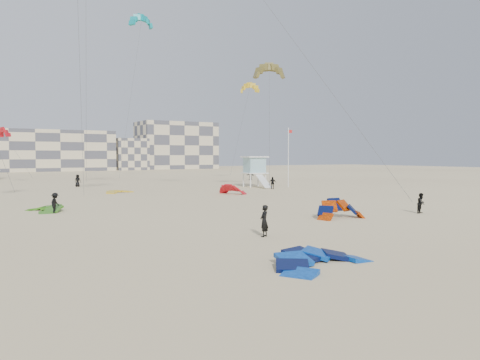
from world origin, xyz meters
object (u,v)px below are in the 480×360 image
kitesurfer_main (264,221)px  kite_ground_blue (320,265)px  kite_ground_orange (340,218)px  lifeguard_tower_near (255,172)px

kitesurfer_main → kite_ground_blue: bearing=43.7°
kite_ground_blue → kite_ground_orange: size_ratio=1.28×
kite_ground_orange → lifeguard_tower_near: bearing=73.1°
kite_ground_blue → lifeguard_tower_near: bearing=47.3°
kite_ground_blue → kitesurfer_main: 7.15m
kite_ground_blue → kite_ground_orange: kite_ground_orange is taller
kite_ground_orange → kitesurfer_main: kite_ground_orange is taller
kitesurfer_main → lifeguard_tower_near: size_ratio=0.29×
kitesurfer_main → kite_ground_orange: bearing=169.9°
kitesurfer_main → lifeguard_tower_near: (22.12, 35.35, 1.32)m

